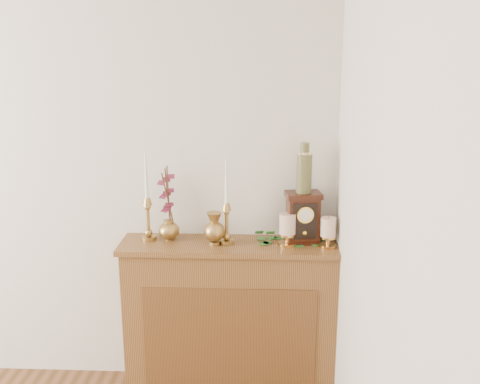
{
  "coord_description": "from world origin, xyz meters",
  "views": [
    {
      "loc": [
        1.59,
        -0.87,
        2.01
      ],
      "look_at": [
        1.46,
        2.05,
        1.24
      ],
      "focal_mm": 42.0,
      "sensor_mm": 36.0,
      "label": 1
    }
  ],
  "objects_px": {
    "mantel_clock": "(303,218)",
    "ceramic_vase": "(304,170)",
    "bud_vase": "(214,229)",
    "ginger_jar": "(168,205)",
    "candlestick_center": "(227,217)",
    "candlestick_left": "(148,212)"
  },
  "relations": [
    {
      "from": "ceramic_vase",
      "to": "candlestick_center",
      "type": "bearing_deg",
      "value": -174.47
    },
    {
      "from": "candlestick_left",
      "to": "bud_vase",
      "type": "height_order",
      "value": "candlestick_left"
    },
    {
      "from": "candlestick_center",
      "to": "ginger_jar",
      "type": "distance_m",
      "value": 0.35
    },
    {
      "from": "bud_vase",
      "to": "mantel_clock",
      "type": "bearing_deg",
      "value": 7.62
    },
    {
      "from": "ginger_jar",
      "to": "mantel_clock",
      "type": "height_order",
      "value": "ginger_jar"
    },
    {
      "from": "ginger_jar",
      "to": "ceramic_vase",
      "type": "height_order",
      "value": "ceramic_vase"
    },
    {
      "from": "candlestick_left",
      "to": "ceramic_vase",
      "type": "distance_m",
      "value": 0.91
    },
    {
      "from": "ginger_jar",
      "to": "mantel_clock",
      "type": "relative_size",
      "value": 1.53
    },
    {
      "from": "candlestick_left",
      "to": "mantel_clock",
      "type": "height_order",
      "value": "candlestick_left"
    },
    {
      "from": "bud_vase",
      "to": "ginger_jar",
      "type": "height_order",
      "value": "ginger_jar"
    },
    {
      "from": "candlestick_center",
      "to": "ginger_jar",
      "type": "height_order",
      "value": "candlestick_center"
    },
    {
      "from": "candlestick_center",
      "to": "mantel_clock",
      "type": "height_order",
      "value": "candlestick_center"
    },
    {
      "from": "candlestick_left",
      "to": "bud_vase",
      "type": "xyz_separation_m",
      "value": [
        0.38,
        -0.07,
        -0.07
      ]
    },
    {
      "from": "candlestick_center",
      "to": "ceramic_vase",
      "type": "relative_size",
      "value": 1.73
    },
    {
      "from": "candlestick_center",
      "to": "bud_vase",
      "type": "bearing_deg",
      "value": -157.59
    },
    {
      "from": "candlestick_left",
      "to": "mantel_clock",
      "type": "xyz_separation_m",
      "value": [
        0.87,
        -0.0,
        -0.02
      ]
    },
    {
      "from": "ginger_jar",
      "to": "ceramic_vase",
      "type": "relative_size",
      "value": 1.6
    },
    {
      "from": "mantel_clock",
      "to": "ceramic_vase",
      "type": "distance_m",
      "value": 0.27
    },
    {
      "from": "mantel_clock",
      "to": "ceramic_vase",
      "type": "relative_size",
      "value": 1.05
    },
    {
      "from": "candlestick_left",
      "to": "candlestick_center",
      "type": "xyz_separation_m",
      "value": [
        0.45,
        -0.04,
        -0.01
      ]
    },
    {
      "from": "candlestick_center",
      "to": "ginger_jar",
      "type": "xyz_separation_m",
      "value": [
        -0.34,
        0.07,
        0.04
      ]
    },
    {
      "from": "ginger_jar",
      "to": "ceramic_vase",
      "type": "bearing_deg",
      "value": -2.55
    }
  ]
}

